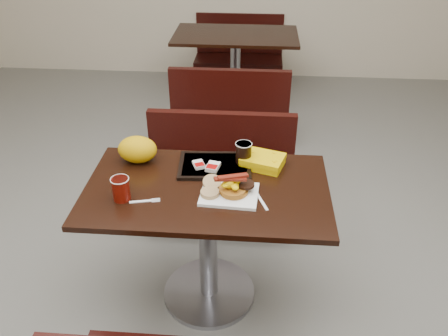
# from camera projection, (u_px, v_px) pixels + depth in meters

# --- Properties ---
(floor) EXTENTS (6.00, 7.00, 0.01)m
(floor) POSITION_uv_depth(u_px,v_px,m) (209.00, 294.00, 2.67)
(floor) COLOR slate
(floor) RESTS_ON ground
(table_near) EXTENTS (1.20, 0.70, 0.75)m
(table_near) POSITION_uv_depth(u_px,v_px,m) (208.00, 245.00, 2.47)
(table_near) COLOR black
(table_near) RESTS_ON floor
(bench_near_n) EXTENTS (1.00, 0.46, 0.72)m
(bench_near_n) POSITION_uv_depth(u_px,v_px,m) (219.00, 175.00, 3.06)
(bench_near_n) COLOR black
(bench_near_n) RESTS_ON floor
(table_far) EXTENTS (1.20, 0.70, 0.75)m
(table_far) POSITION_uv_depth(u_px,v_px,m) (235.00, 71.00, 4.65)
(table_far) COLOR black
(table_far) RESTS_ON floor
(bench_far_s) EXTENTS (1.00, 0.46, 0.72)m
(bench_far_s) POSITION_uv_depth(u_px,v_px,m) (231.00, 101.00, 4.07)
(bench_far_s) COLOR black
(bench_far_s) RESTS_ON floor
(bench_far_n) EXTENTS (1.00, 0.46, 0.72)m
(bench_far_n) POSITION_uv_depth(u_px,v_px,m) (239.00, 50.00, 5.25)
(bench_far_n) COLOR black
(bench_far_n) RESTS_ON floor
(platter) EXTENTS (0.28, 0.23, 0.02)m
(platter) POSITION_uv_depth(u_px,v_px,m) (229.00, 194.00, 2.20)
(platter) COLOR white
(platter) RESTS_ON table_near
(pancake_stack) EXTENTS (0.16, 0.16, 0.03)m
(pancake_stack) POSITION_uv_depth(u_px,v_px,m) (234.00, 190.00, 2.20)
(pancake_stack) COLOR #9E551A
(pancake_stack) RESTS_ON platter
(sausage_patty) EXTENTS (0.09, 0.09, 0.01)m
(sausage_patty) POSITION_uv_depth(u_px,v_px,m) (246.00, 184.00, 2.20)
(sausage_patty) COLOR black
(sausage_patty) RESTS_ON pancake_stack
(scrambled_eggs) EXTENTS (0.11, 0.11, 0.05)m
(scrambled_eggs) POSITION_uv_depth(u_px,v_px,m) (229.00, 184.00, 2.17)
(scrambled_eggs) COLOR #EDDE04
(scrambled_eggs) RESTS_ON pancake_stack
(bacon_strips) EXTENTS (0.17, 0.11, 0.01)m
(bacon_strips) POSITION_uv_depth(u_px,v_px,m) (230.00, 178.00, 2.15)
(bacon_strips) COLOR #3F0E04
(bacon_strips) RESTS_ON scrambled_eggs
(muffin_bottom) EXTENTS (0.11, 0.11, 0.02)m
(muffin_bottom) POSITION_uv_depth(u_px,v_px,m) (210.00, 193.00, 2.18)
(muffin_bottom) COLOR tan
(muffin_bottom) RESTS_ON platter
(muffin_top) EXTENTS (0.10, 0.10, 0.05)m
(muffin_top) POSITION_uv_depth(u_px,v_px,m) (212.00, 182.00, 2.23)
(muffin_top) COLOR tan
(muffin_top) RESTS_ON platter
(coffee_cup_near) EXTENTS (0.09, 0.09, 0.11)m
(coffee_cup_near) POSITION_uv_depth(u_px,v_px,m) (121.00, 189.00, 2.15)
(coffee_cup_near) COLOR #8D1105
(coffee_cup_near) RESTS_ON table_near
(fork) EXTENTS (0.15, 0.06, 0.00)m
(fork) POSITION_uv_depth(u_px,v_px,m) (140.00, 201.00, 2.16)
(fork) COLOR white
(fork) RESTS_ON table_near
(knife) EXTENTS (0.07, 0.15, 0.00)m
(knife) POSITION_uv_depth(u_px,v_px,m) (261.00, 201.00, 2.17)
(knife) COLOR white
(knife) RESTS_ON table_near
(condiment_ketchup) EXTENTS (0.04, 0.04, 0.01)m
(condiment_ketchup) POSITION_uv_depth(u_px,v_px,m) (215.00, 181.00, 2.31)
(condiment_ketchup) COLOR #8C0504
(condiment_ketchup) RESTS_ON table_near
(tray) EXTENTS (0.39, 0.29, 0.02)m
(tray) POSITION_uv_depth(u_px,v_px,m) (215.00, 166.00, 2.42)
(tray) COLOR black
(tray) RESTS_ON table_near
(hashbrown_sleeve_left) EXTENTS (0.08, 0.09, 0.02)m
(hashbrown_sleeve_left) POSITION_uv_depth(u_px,v_px,m) (199.00, 165.00, 2.39)
(hashbrown_sleeve_left) COLOR silver
(hashbrown_sleeve_left) RESTS_ON tray
(hashbrown_sleeve_right) EXTENTS (0.08, 0.09, 0.02)m
(hashbrown_sleeve_right) POSITION_uv_depth(u_px,v_px,m) (213.00, 167.00, 2.37)
(hashbrown_sleeve_right) COLOR silver
(hashbrown_sleeve_right) RESTS_ON tray
(coffee_cup_far) EXTENTS (0.10, 0.10, 0.11)m
(coffee_cup_far) POSITION_uv_depth(u_px,v_px,m) (244.00, 153.00, 2.40)
(coffee_cup_far) COLOR black
(coffee_cup_far) RESTS_ON tray
(clamshell) EXTENTS (0.25, 0.22, 0.06)m
(clamshell) POSITION_uv_depth(u_px,v_px,m) (263.00, 161.00, 2.42)
(clamshell) COLOR #E0B303
(clamshell) RESTS_ON table_near
(paper_bag) EXTENTS (0.21, 0.16, 0.14)m
(paper_bag) POSITION_uv_depth(u_px,v_px,m) (137.00, 149.00, 2.44)
(paper_bag) COLOR #D38F07
(paper_bag) RESTS_ON table_near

